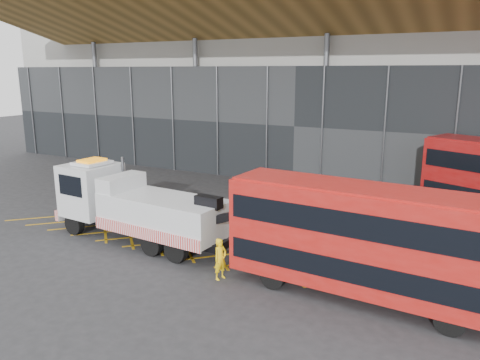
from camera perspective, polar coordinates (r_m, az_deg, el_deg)
The scene contains 6 objects.
ground_plane at distance 24.16m, azimuth -8.01°, elevation -5.51°, with size 120.00×120.00×0.00m, color #29292B.
road_markings at distance 23.30m, azimuth -4.80°, elevation -6.12°, with size 19.96×7.16×0.01m.
construction_building at distance 38.68m, azimuth 10.67°, elevation 14.88°, with size 55.00×23.97×18.00m.
recovery_truck at distance 22.00m, azimuth -12.78°, elevation -3.03°, with size 10.44×3.15×3.62m.
bus_towed at distance 16.40m, azimuth 15.37°, elevation -6.89°, with size 9.85×2.85×3.96m.
worker at distance 17.82m, azimuth -2.41°, elevation -9.59°, with size 0.58×0.38×1.60m, color yellow.
Camera 1 is at (13.53, -18.48, 7.70)m, focal length 35.00 mm.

